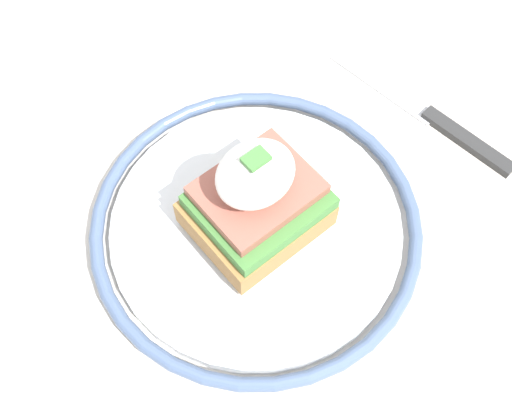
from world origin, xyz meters
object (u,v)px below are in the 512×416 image
Objects in this scene: plate at (256,226)px; fork at (51,364)px; knife at (434,118)px; sandwich at (257,199)px.

plate is 1.53× the size of fork.
plate reaches higher than knife.
fork is at bearing 177.12° from sandwich.
plate reaches higher than fork.
fork is (-0.17, 0.01, -0.01)m from plate.
sandwich is 0.17m from fork.
fork is at bearing 176.22° from knife.
fork is (-0.17, 0.01, -0.04)m from sandwich.
plate is 2.76× the size of sandwich.
plate is 0.04m from sandwich.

